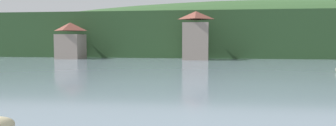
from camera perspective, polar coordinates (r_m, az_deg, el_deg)
The scene contains 3 objects.
wooded_hillside at distance 116.12m, azimuth 13.94°, elevation 4.21°, with size 352.00×57.38×29.87m.
shore_building_west at distance 85.03m, azimuth -16.92°, elevation 3.74°, with size 6.31×6.27×9.13m.
shore_building_westcentral at distance 77.13m, azimuth 4.96°, elevation 4.75°, with size 6.32×5.75×11.57m.
Camera 1 is at (3.81, 9.44, 4.78)m, focal length 34.30 mm.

